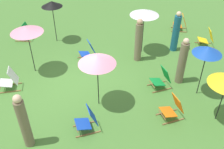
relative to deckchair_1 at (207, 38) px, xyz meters
name	(u,v)px	position (x,y,z in m)	size (l,w,h in m)	color
ground_plane	(80,88)	(2.36, -5.84, -0.37)	(40.00, 40.00, 0.00)	#477A33
deckchair_1	(207,38)	(0.00, 0.00, 0.00)	(0.62, 0.84, 0.83)	olive
deckchair_3	(88,51)	(0.44, -5.40, 0.00)	(0.66, 0.86, 0.83)	olive
deckchair_4	(10,80)	(2.07, -8.28, 0.00)	(0.52, 0.79, 0.83)	olive
deckchair_6	(24,33)	(-1.63, -8.31, 0.00)	(0.62, 0.84, 0.83)	olive
deckchair_7	(162,79)	(2.67, -2.88, 0.00)	(0.62, 0.84, 0.83)	olive
deckchair_8	(88,120)	(4.36, -5.62, 0.00)	(0.61, 0.84, 0.83)	olive
deckchair_9	(181,23)	(-1.66, -0.64, 0.00)	(0.65, 0.86, 0.83)	olive
deckchair_10	(173,108)	(4.19, -2.96, 0.00)	(0.63, 0.84, 0.83)	olive
umbrella_0	(97,60)	(3.27, -5.21, 1.41)	(1.17, 1.17, 1.92)	black
umbrella_1	(145,12)	(0.12, -3.03, 1.46)	(1.19, 1.19, 1.95)	black
umbrella_2	(27,30)	(1.05, -7.57, 1.43)	(1.19, 1.19, 1.91)	black
umbrella_3	(208,50)	(3.17, -1.70, 1.41)	(0.94, 0.94, 1.91)	black
umbrella_4	(52,4)	(-1.32, -6.82, 1.44)	(0.92, 0.92, 1.94)	black
person_0	(176,33)	(0.18, -1.59, 0.49)	(0.42, 0.42, 1.82)	#195972
person_1	(139,41)	(0.75, -3.35, 0.53)	(0.33, 0.33, 1.85)	#72664C
person_2	(24,122)	(4.70, -7.31, 0.52)	(0.27, 0.27, 1.83)	#72664C
person_3	(182,62)	(2.44, -2.12, 0.50)	(0.40, 0.40, 1.83)	#72664C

